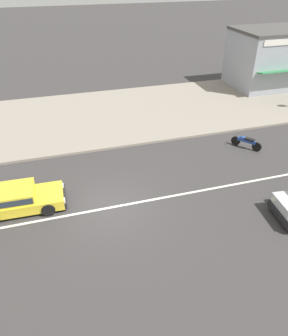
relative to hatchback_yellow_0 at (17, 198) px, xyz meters
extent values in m
plane|color=#383535|center=(4.02, -1.13, -0.59)|extent=(160.00, 160.00, 0.00)
cube|color=silver|center=(4.02, -1.13, -0.59)|extent=(50.40, 0.14, 0.01)
cube|color=gray|center=(4.02, 9.22, -0.51)|extent=(68.00, 10.00, 0.15)
cube|color=yellow|center=(0.13, 0.00, -0.18)|extent=(3.81, 1.80, 0.48)
cube|color=yellow|center=(-0.24, 0.01, 0.29)|extent=(2.11, 1.58, 0.46)
cube|color=#28333D|center=(-0.24, 0.01, 0.29)|extent=(2.03, 1.61, 0.29)
cube|color=black|center=(2.07, -0.06, -0.28)|extent=(0.17, 1.66, 0.28)
cube|color=white|center=(2.05, 0.54, -0.08)|extent=(0.09, 0.24, 0.14)
cube|color=white|center=(2.02, -0.65, -0.08)|extent=(0.09, 0.24, 0.14)
cylinder|color=black|center=(1.32, 0.77, -0.29)|extent=(0.61, 0.24, 0.60)
cylinder|color=black|center=(1.28, -0.84, -0.29)|extent=(0.61, 0.24, 0.60)
cube|color=black|center=(10.83, -4.12, -0.28)|extent=(0.33, 1.83, 0.28)
cube|color=white|center=(10.93, -3.47, 0.08)|extent=(0.11, 0.25, 0.14)
cylinder|color=black|center=(11.81, -3.34, -0.29)|extent=(0.62, 0.29, 0.60)
cylinder|color=black|center=(12.60, 2.61, -0.31)|extent=(0.42, 0.50, 0.56)
cylinder|color=black|center=(13.41, 1.58, -0.31)|extent=(0.42, 0.50, 0.56)
cube|color=#23479E|center=(13.01, 2.09, -0.11)|extent=(0.80, 0.96, 0.18)
cube|color=black|center=(13.11, 1.97, 0.03)|extent=(0.55, 0.61, 0.12)
ellipsoid|color=#23479E|center=(12.86, 2.28, 0.01)|extent=(0.44, 0.46, 0.22)
cylinder|color=#232326|center=(12.62, 2.59, 0.19)|extent=(0.46, 0.37, 0.03)
cube|color=#999EA8|center=(20.82, 11.63, 1.80)|extent=(6.36, 4.77, 4.48)
cube|color=#474442|center=(20.82, 11.63, 4.16)|extent=(6.49, 4.87, 0.24)
camera|label=1|loc=(2.14, -12.80, 9.07)|focal=35.00mm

